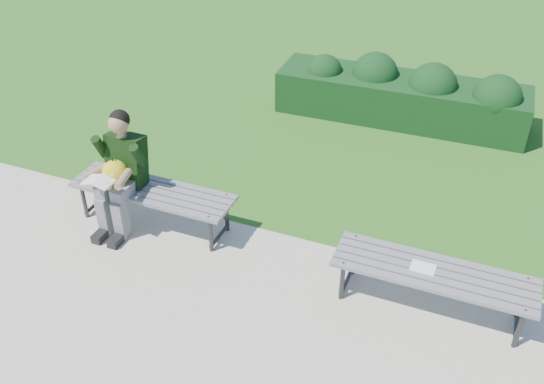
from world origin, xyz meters
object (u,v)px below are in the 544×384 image
at_px(bench_right, 433,275).
at_px(seated_boy, 120,169).
at_px(bench_left, 153,194).
at_px(paper_sheet, 423,268).
at_px(hedge, 406,94).

bearing_deg(bench_right, seated_boy, 178.88).
distance_m(bench_left, bench_right, 3.01).
bearing_deg(paper_sheet, hedge, 103.95).
distance_m(bench_left, paper_sheet, 2.91).
bearing_deg(bench_left, paper_sheet, -3.20).
xyz_separation_m(bench_right, paper_sheet, (-0.10, 0.00, 0.06)).
bearing_deg(paper_sheet, bench_right, 0.00).
bearing_deg(hedge, bench_right, -74.60).
bearing_deg(paper_sheet, seated_boy, 178.85).
relative_size(bench_right, paper_sheet, 8.05).
distance_m(hedge, bench_left, 4.04).
bearing_deg(bench_right, hedge, 105.40).
xyz_separation_m(hedge, bench_left, (-1.99, -3.51, 0.02)).
bearing_deg(hedge, bench_left, -119.57).
bearing_deg(bench_left, seated_boy, -161.90).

